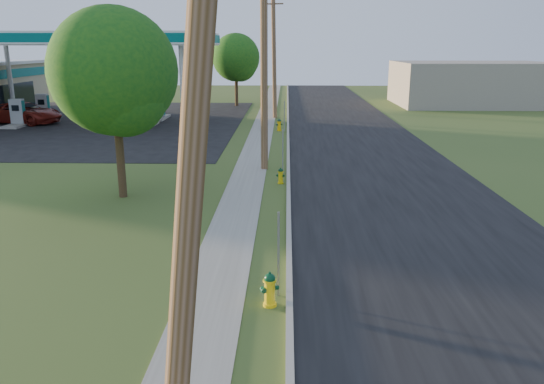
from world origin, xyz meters
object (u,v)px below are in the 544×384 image
Objects in this scene: tree_verge at (116,77)px; hydrant_near at (270,289)px; utility_pole_far at (274,55)px; fuel_pump_se at (158,110)px; fuel_pump_ne at (145,116)px; price_pylon at (196,47)px; fuel_pump_sw at (43,109)px; fuel_pump_nw at (18,116)px; tree_lot at (237,59)px; car_red at (23,113)px; hydrant_far at (279,125)px; utility_pole_mid at (264,59)px; hydrant_mid at (281,176)px; utility_pole_near at (195,112)px.

tree_verge reaches higher than hydrant_near.
fuel_pump_se is at bearing -173.59° from utility_pole_far.
price_pylon reaches higher than fuel_pump_ne.
fuel_pump_sw is at bearing 121.51° from hydrant_near.
tree_verge is at bearing -102.44° from utility_pole_far.
tree_verge is (3.86, -17.84, 3.71)m from fuel_pump_ne.
fuel_pump_se is 0.47× the size of price_pylon.
fuel_pump_nw and fuel_pump_sw have the same top height.
tree_lot is 40.03m from hydrant_near.
hydrant_near is 33.34m from car_red.
hydrant_far is (18.41, -5.63, -0.32)m from fuel_pump_sw.
fuel_pump_se is at bearing 0.00° from fuel_pump_sw.
utility_pole_mid is 1.48× the size of tree_lot.
fuel_pump_sw is 27.10m from hydrant_mid.
hydrant_near is at bearing -58.49° from fuel_pump_sw.
fuel_pump_ne is 1.00× the size of fuel_pump_se.
fuel_pump_ne is at bearing -90.00° from fuel_pump_se.
tree_verge is 1.04× the size of tree_lot.
fuel_pump_nw is at bearing 151.82° from price_pylon.
price_pylon reaches higher than fuel_pump_nw.
utility_pole_mid reaches higher than utility_pole_far.
hydrant_mid is at bearing 20.76° from tree_verge.
fuel_pump_se is 4.75× the size of hydrant_mid.
hydrant_far is at bearing 91.09° from hydrant_mid.
price_pylon is (5.00, -7.50, 4.71)m from fuel_pump_ne.
fuel_pump_nw is 18.48m from hydrant_far.
utility_pole_near is 23.83m from price_pylon.
utility_pole_far reaches higher than fuel_pump_sw.
tree_lot is 19.20m from car_red.
hydrant_near is at bearing -54.77° from fuel_pump_nw.
fuel_pump_se is 13.40m from price_pylon.
utility_pole_far is at bearing 90.00° from utility_pole_near.
hydrant_mid is (18.68, -19.63, -0.39)m from fuel_pump_sw.
utility_pole_near is at bearing -69.05° from tree_verge.
price_pylon is at bearing 83.72° from tree_verge.
car_red is (-0.23, 1.23, 0.05)m from fuel_pump_nw.
fuel_pump_nw is 16.57m from price_pylon.
price_pylon is (-3.90, -12.50, 0.63)m from utility_pole_far.
utility_pole_far is 2.97× the size of fuel_pump_sw.
utility_pole_far is 31.61m from hydrant_near.
tree_lot reaches higher than fuel_pump_ne.
utility_pole_far is 9.08m from tree_lot.
utility_pole_near is 0.97× the size of utility_pole_mid.
utility_pole_mid is 11.87× the size of hydrant_far.
fuel_pump_nw is 0.46× the size of tree_verge.
hydrant_far is (0.51, 11.37, -4.55)m from utility_pole_mid.
car_red is (-9.23, -2.77, 0.05)m from fuel_pump_se.
fuel_pump_nw reaches higher than hydrant_mid.
hydrant_near is at bearing -55.98° from tree_verge.
utility_pole_far is 21.13m from hydrant_mid.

